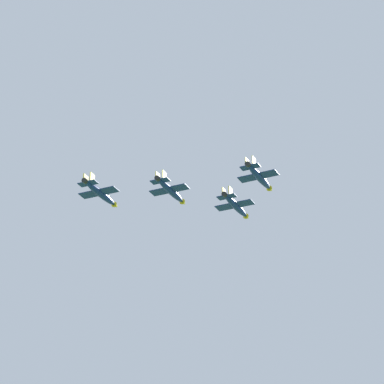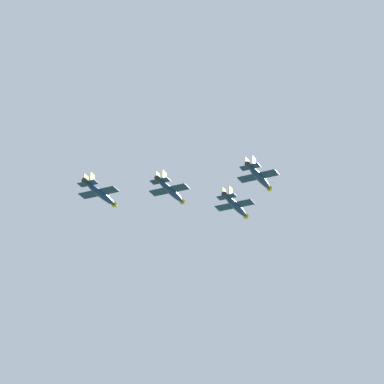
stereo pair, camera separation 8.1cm
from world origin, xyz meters
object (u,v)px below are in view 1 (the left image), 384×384
jet_lead (236,206)px  jet_right_wingman (259,177)px  jet_left_outer (100,193)px  jet_left_wingman (171,190)px

jet_lead → jet_right_wingman: (-16.88, -5.14, -0.79)m
jet_lead → jet_left_outer: (-15.58, 31.65, -3.76)m
jet_left_wingman → jet_left_outer: bearing=138.8°
jet_left_wingman → jet_left_outer: (-7.79, 15.83, -4.35)m
jet_left_outer → jet_right_wingman: bearing=-69.3°
jet_lead → jet_left_outer: 35.48m
jet_lead → jet_right_wingman: jet_lead is taller
jet_right_wingman → jet_left_outer: jet_right_wingman is taller
jet_left_wingman → jet_right_wingman: (-9.08, -20.97, -1.38)m
jet_right_wingman → jet_left_outer: size_ratio=0.98×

